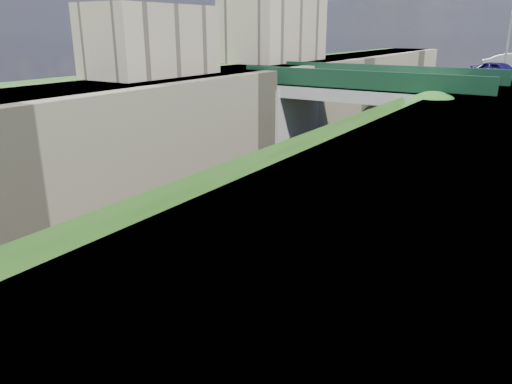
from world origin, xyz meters
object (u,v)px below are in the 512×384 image
at_px(lamppost, 510,30).
at_px(car_blue, 499,72).
at_px(tender, 316,188).
at_px(locomotive, 239,227).
at_px(road_bridge, 376,116).
at_px(tree, 433,128).

distance_m(lamppost, car_blue, 3.12).
xyz_separation_m(car_blue, tender, (-6.20, -14.93, -5.30)).
bearing_deg(locomotive, road_bridge, 90.87).
relative_size(road_bridge, car_blue, 4.08).
relative_size(tree, lamppost, 1.10).
relative_size(road_bridge, tree, 2.42).
distance_m(tree, lamppost, 13.39).
distance_m(car_blue, locomotive, 23.68).
xyz_separation_m(lamppost, locomotive, (-6.35, -23.93, -7.67)).
bearing_deg(lamppost, car_blue, -95.28).
xyz_separation_m(lamppost, car_blue, (-0.15, -1.64, -2.65)).
relative_size(locomotive, tender, 1.70).
distance_m(tree, locomotive, 12.81).
xyz_separation_m(car_blue, locomotive, (-6.20, -22.29, -5.02)).
distance_m(lamppost, locomotive, 25.92).
bearing_deg(tender, tree, 41.85).
bearing_deg(locomotive, car_blue, 74.46).
bearing_deg(tree, locomotive, -112.14).
height_order(tree, tender, tree).
relative_size(lamppost, tender, 1.00).
xyz_separation_m(road_bridge, lamppost, (6.60, 7.13, 5.49)).
relative_size(car_blue, tender, 0.65).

